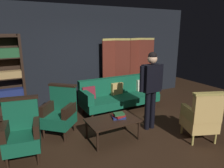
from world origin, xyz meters
name	(u,v)px	position (x,y,z in m)	size (l,w,h in m)	color
ground_plane	(130,137)	(0.00, 0.00, 0.00)	(10.00, 10.00, 0.00)	black
back_wall	(85,56)	(0.00, 2.45, 1.40)	(7.20, 0.10, 2.80)	black
folding_screen	(128,69)	(1.26, 2.11, 0.99)	(1.67, 0.36, 1.90)	#5B2319
bookshelf	(3,77)	(-2.15, 2.19, 1.07)	(0.90, 0.32, 2.05)	black
velvet_couch	(118,94)	(0.55, 1.45, 0.45)	(2.12, 0.78, 0.88)	black
coffee_table	(113,122)	(-0.35, 0.13, 0.37)	(1.00, 0.64, 0.42)	black
armchair_gilt_accent	(202,117)	(1.16, -0.73, 0.49)	(0.75, 0.74, 1.04)	tan
armchair_wing_left	(60,112)	(-1.19, 0.85, 0.49)	(0.82, 0.82, 1.04)	black
armchair_wing_right	(22,131)	(-1.98, 0.31, 0.49)	(0.67, 0.67, 1.04)	black
standing_figure	(151,84)	(0.60, 0.16, 1.03)	(0.59, 0.23, 1.70)	black
book_navy_cloth	(119,117)	(-0.21, 0.13, 0.44)	(0.26, 0.17, 0.04)	navy
book_red_leather	(119,116)	(-0.21, 0.13, 0.48)	(0.20, 0.19, 0.04)	maroon
book_green_cloth	(119,114)	(-0.21, 0.13, 0.51)	(0.20, 0.14, 0.04)	#1E4C28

